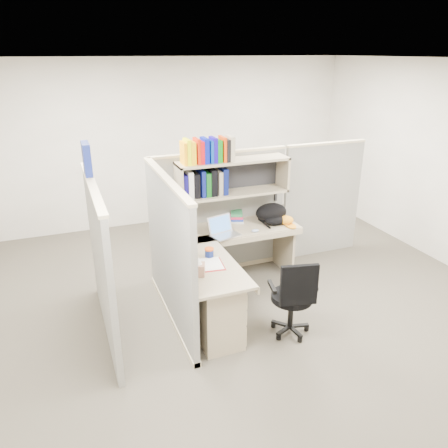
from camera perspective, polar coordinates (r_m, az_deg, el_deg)
name	(u,v)px	position (r m, az deg, el deg)	size (l,w,h in m)	color
ground	(246,302)	(5.27, 2.95, -10.14)	(6.00, 6.00, 0.00)	#3A362D
room_shell	(249,169)	(4.63, 3.33, 7.16)	(6.00, 6.00, 6.00)	#B6B0A4
cubicle	(204,222)	(5.12, -2.67, 0.25)	(3.79, 1.84, 1.95)	slate
desk	(223,287)	(4.69, -0.14, -8.27)	(1.74, 1.75, 0.73)	gray
laptop	(225,227)	(5.14, 0.17, -0.37)	(0.32, 0.32, 0.23)	#BCBCC1
backpack	(273,214)	(5.57, 6.44, 1.32)	(0.41, 0.32, 0.24)	black
orange_cap	(286,220)	(5.58, 8.09, 0.53)	(0.19, 0.22, 0.11)	orange
snack_canister	(209,252)	(4.66, -1.94, -3.71)	(0.10, 0.10, 0.10)	navy
tissue_box	(199,266)	(4.28, -3.34, -5.54)	(0.12, 0.12, 0.19)	#A0715A
mouse	(255,231)	(5.31, 4.09, -0.87)	(0.09, 0.06, 0.04)	#8699BE
paper_cup	(224,220)	(5.52, -0.04, 0.53)	(0.08, 0.08, 0.11)	white
book_stack	(236,216)	(5.63, 1.64, 1.01)	(0.18, 0.24, 0.12)	slate
loose_paper	(211,264)	(4.53, -1.70, -5.21)	(0.22, 0.29, 0.00)	silver
task_chair	(292,309)	(4.61, 8.90, -10.91)	(0.50, 0.46, 0.90)	black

